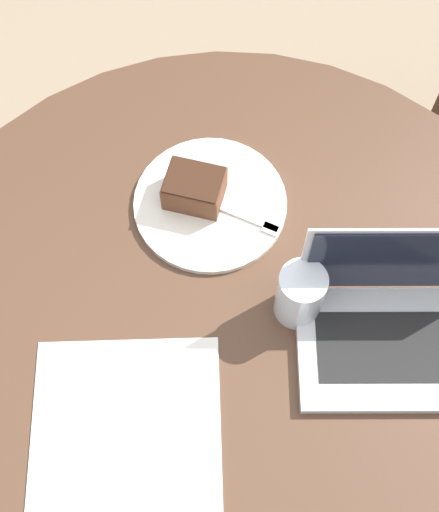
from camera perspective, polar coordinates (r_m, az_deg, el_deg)
The scene contains 8 objects.
ground_plane at distance 1.90m, azimuth 0.50°, elevation -13.74°, with size 12.00×12.00×0.00m, color gray.
dining_table at distance 1.32m, azimuth 0.71°, elevation -8.60°, with size 1.17×1.17×0.77m.
paper_document at distance 1.13m, azimuth -7.47°, elevation -13.24°, with size 0.34×0.32×0.00m.
plate at distance 1.25m, azimuth -0.75°, elevation 4.22°, with size 0.27×0.27×0.01m.
cake_slice at distance 1.23m, azimuth -1.85°, elevation 5.49°, with size 0.12×0.11×0.06m.
fork at distance 1.23m, azimuth 1.88°, elevation 3.23°, with size 0.15×0.12×0.00m.
water_glass at distance 1.12m, azimuth 6.45°, elevation -3.09°, with size 0.08×0.08×0.12m.
laptop at distance 1.16m, azimuth 14.51°, elevation -5.36°, with size 0.37×0.28×0.21m.
Camera 1 is at (0.10, 0.37, 1.86)m, focal length 50.00 mm.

